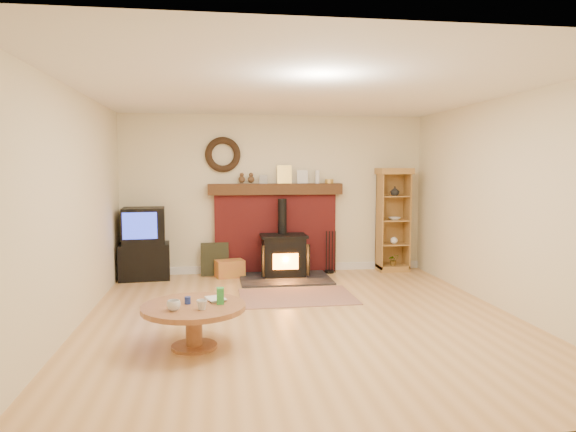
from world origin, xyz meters
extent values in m
plane|color=tan|center=(0.00, 0.00, 0.00)|extent=(5.50, 5.50, 0.00)
cube|color=beige|center=(0.00, 2.75, 1.30)|extent=(5.00, 0.02, 2.60)
cube|color=beige|center=(0.00, -2.75, 1.30)|extent=(5.00, 0.02, 2.60)
cube|color=beige|center=(-2.50, 0.00, 1.30)|extent=(0.02, 5.50, 2.60)
cube|color=beige|center=(2.50, 0.00, 1.30)|extent=(0.02, 5.50, 2.60)
cube|color=white|center=(0.00, 0.00, 2.60)|extent=(5.00, 5.50, 0.02)
cube|color=white|center=(0.00, 2.73, 0.06)|extent=(5.00, 0.04, 0.12)
torus|color=black|center=(-0.85, 2.69, 1.95)|extent=(0.57, 0.11, 0.57)
cube|color=maroon|center=(0.00, 2.67, 0.65)|extent=(2.00, 0.15, 1.30)
cube|color=#392112|center=(0.00, 2.64, 1.39)|extent=(2.20, 0.22, 0.18)
cube|color=#999999|center=(-0.20, 2.65, 1.55)|extent=(0.13, 0.05, 0.14)
cube|color=gold|center=(0.15, 2.67, 1.63)|extent=(0.24, 0.06, 0.30)
cube|color=white|center=(0.45, 2.67, 1.59)|extent=(0.18, 0.05, 0.22)
cylinder|color=white|center=(0.70, 2.65, 1.59)|extent=(0.08, 0.08, 0.22)
cylinder|color=gold|center=(0.90, 2.65, 1.51)|extent=(0.14, 0.14, 0.07)
cube|color=black|center=(0.09, 2.10, 0.01)|extent=(1.40, 1.00, 0.03)
cube|color=black|center=(0.09, 2.30, 0.34)|extent=(0.66, 0.47, 0.61)
cube|color=black|center=(0.09, 2.30, 0.66)|extent=(0.72, 0.52, 0.04)
cylinder|color=black|center=(0.09, 2.45, 0.96)|extent=(0.14, 0.14, 0.56)
cube|color=orange|center=(0.09, 2.05, 0.29)|extent=(0.40, 0.02, 0.24)
cube|color=black|center=(-0.22, 2.11, 0.31)|extent=(0.16, 0.21, 0.49)
cube|color=black|center=(0.39, 2.11, 0.31)|extent=(0.16, 0.21, 0.49)
cube|color=brown|center=(0.10, 1.00, 0.01)|extent=(1.54, 1.07, 0.01)
cube|color=black|center=(-2.09, 2.47, 0.28)|extent=(0.80, 0.59, 0.56)
cube|color=black|center=(-2.09, 2.47, 0.84)|extent=(0.67, 0.58, 0.56)
cube|color=blue|center=(-2.11, 2.20, 0.87)|extent=(0.51, 0.06, 0.40)
cube|color=olive|center=(1.98, 2.53, 0.05)|extent=(0.50, 0.36, 0.10)
cube|color=olive|center=(1.98, 2.70, 0.84)|extent=(0.50, 0.02, 1.58)
cube|color=olive|center=(1.74, 2.53, 0.84)|extent=(0.02, 0.36, 1.58)
cube|color=olive|center=(2.22, 2.53, 0.84)|extent=(0.02, 0.36, 1.58)
cube|color=olive|center=(1.98, 2.53, 1.68)|extent=(0.56, 0.40, 0.10)
cube|color=olive|center=(1.98, 2.53, 0.45)|extent=(0.46, 0.32, 0.02)
cube|color=olive|center=(1.98, 2.53, 0.86)|extent=(0.46, 0.32, 0.02)
cube|color=olive|center=(1.98, 2.53, 1.27)|extent=(0.46, 0.32, 0.02)
imported|color=white|center=(1.98, 2.48, 1.35)|extent=(0.15, 0.15, 0.16)
imported|color=white|center=(1.98, 2.48, 0.89)|extent=(0.20, 0.20, 0.05)
sphere|color=white|center=(1.98, 2.48, 0.52)|extent=(0.12, 0.12, 0.12)
imported|color=green|center=(1.98, 2.48, 0.19)|extent=(0.17, 0.15, 0.19)
cube|color=gold|center=(-0.77, 2.40, 0.14)|extent=(0.49, 0.38, 0.27)
cube|color=black|center=(-1.00, 2.55, 0.27)|extent=(0.45, 0.12, 0.53)
cylinder|color=black|center=(0.88, 2.50, 0.02)|extent=(0.16, 0.16, 0.04)
cylinder|color=black|center=(0.83, 2.50, 0.35)|extent=(0.02, 0.02, 0.70)
cylinder|color=black|center=(0.88, 2.50, 0.35)|extent=(0.02, 0.02, 0.70)
cylinder|color=black|center=(0.93, 2.50, 0.35)|extent=(0.02, 0.02, 0.70)
cylinder|color=black|center=(0.98, 2.50, 0.35)|extent=(0.02, 0.02, 0.70)
cylinder|color=brown|center=(-1.20, -0.79, 0.01)|extent=(0.44, 0.44, 0.03)
cylinder|color=brown|center=(-1.20, -0.79, 0.20)|extent=(0.16, 0.16, 0.35)
cylinder|color=brown|center=(-1.20, -0.79, 0.40)|extent=(1.01, 1.01, 0.05)
imported|color=white|center=(-1.37, -0.97, 0.48)|extent=(0.12, 0.12, 0.10)
imported|color=white|center=(-1.12, -0.98, 0.47)|extent=(0.10, 0.10, 0.09)
imported|color=#4C331E|center=(-1.07, -0.66, 0.44)|extent=(0.17, 0.22, 0.02)
cylinder|color=navy|center=(-1.26, -0.75, 0.46)|extent=(0.06, 0.06, 0.07)
cube|color=green|center=(-0.94, -0.80, 0.51)|extent=(0.07, 0.07, 0.16)
camera|label=1|loc=(-0.98, -5.70, 1.75)|focal=32.00mm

